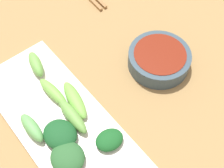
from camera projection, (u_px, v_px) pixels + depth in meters
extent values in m
cube|color=#997647|center=(105.00, 98.00, 0.68)|extent=(2.10, 2.10, 0.02)
cylinder|color=#354855|center=(159.00, 59.00, 0.70)|extent=(0.14, 0.14, 0.04)
cylinder|color=maroon|center=(160.00, 57.00, 0.69)|extent=(0.12, 0.12, 0.02)
cube|color=silver|center=(60.00, 121.00, 0.63)|extent=(0.17, 0.40, 0.01)
ellipsoid|color=#679F47|center=(73.00, 116.00, 0.61)|extent=(0.03, 0.09, 0.03)
ellipsoid|color=#2A5D2E|center=(68.00, 158.00, 0.57)|extent=(0.07, 0.07, 0.03)
ellipsoid|color=#71B048|center=(53.00, 92.00, 0.65)|extent=(0.03, 0.09, 0.02)
ellipsoid|color=#6AAB4B|center=(36.00, 64.00, 0.68)|extent=(0.04, 0.07, 0.03)
ellipsoid|color=#174E23|center=(60.00, 134.00, 0.59)|extent=(0.07, 0.08, 0.03)
ellipsoid|color=#175321|center=(109.00, 140.00, 0.59)|extent=(0.06, 0.05, 0.02)
ellipsoid|color=#62A95A|center=(32.00, 128.00, 0.60)|extent=(0.03, 0.07, 0.03)
ellipsoid|color=#70B246|center=(75.00, 100.00, 0.64)|extent=(0.05, 0.10, 0.02)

